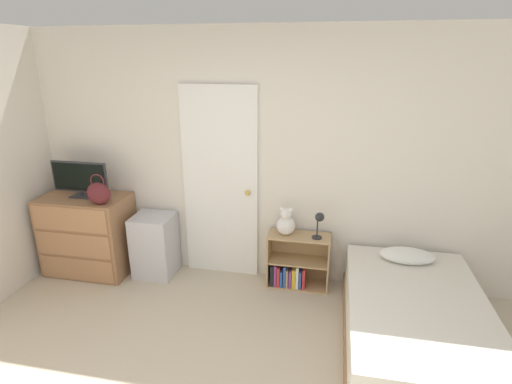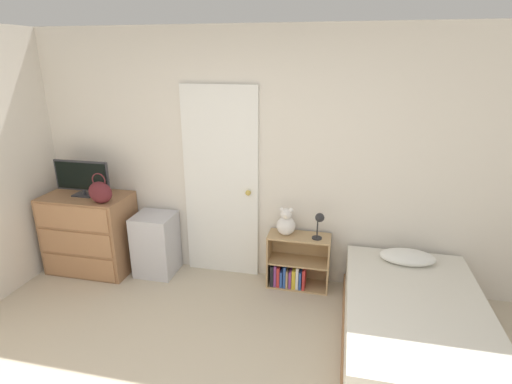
{
  "view_description": "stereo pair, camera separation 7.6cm",
  "coord_description": "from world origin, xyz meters",
  "px_view_note": "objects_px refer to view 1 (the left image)",
  "views": [
    {
      "loc": [
        0.8,
        -1.5,
        2.28
      ],
      "look_at": [
        0.08,
        2.05,
        1.03
      ],
      "focal_mm": 28.0,
      "sensor_mm": 36.0,
      "label": 1
    },
    {
      "loc": [
        0.87,
        -1.48,
        2.28
      ],
      "look_at": [
        0.08,
        2.05,
        1.03
      ],
      "focal_mm": 28.0,
      "sensor_mm": 36.0,
      "label": 2
    }
  ],
  "objects_px": {
    "storage_bin": "(155,245)",
    "tv": "(80,178)",
    "handbag": "(99,193)",
    "teddy_bear": "(286,223)",
    "desk_lamp": "(319,220)",
    "dresser": "(88,234)",
    "bookshelf": "(294,266)",
    "bed": "(415,324)"
  },
  "relations": [
    {
      "from": "bookshelf",
      "to": "teddy_bear",
      "type": "relative_size",
      "value": 2.17
    },
    {
      "from": "dresser",
      "to": "desk_lamp",
      "type": "distance_m",
      "value": 2.49
    },
    {
      "from": "bookshelf",
      "to": "handbag",
      "type": "bearing_deg",
      "value": -171.22
    },
    {
      "from": "tv",
      "to": "desk_lamp",
      "type": "relative_size",
      "value": 2.25
    },
    {
      "from": "dresser",
      "to": "bed",
      "type": "xyz_separation_m",
      "value": [
        3.29,
        -0.63,
        -0.2
      ]
    },
    {
      "from": "storage_bin",
      "to": "bed",
      "type": "bearing_deg",
      "value": -15.36
    },
    {
      "from": "tv",
      "to": "desk_lamp",
      "type": "distance_m",
      "value": 2.5
    },
    {
      "from": "storage_bin",
      "to": "tv",
      "type": "bearing_deg",
      "value": -175.47
    },
    {
      "from": "bookshelf",
      "to": "bed",
      "type": "xyz_separation_m",
      "value": [
        1.05,
        -0.77,
        0.02
      ]
    },
    {
      "from": "dresser",
      "to": "storage_bin",
      "type": "distance_m",
      "value": 0.74
    },
    {
      "from": "handbag",
      "to": "teddy_bear",
      "type": "bearing_deg",
      "value": 9.2
    },
    {
      "from": "bookshelf",
      "to": "tv",
      "type": "bearing_deg",
      "value": -176.87
    },
    {
      "from": "dresser",
      "to": "teddy_bear",
      "type": "bearing_deg",
      "value": 3.61
    },
    {
      "from": "tv",
      "to": "teddy_bear",
      "type": "relative_size",
      "value": 2.14
    },
    {
      "from": "teddy_bear",
      "to": "bed",
      "type": "bearing_deg",
      "value": -33.53
    },
    {
      "from": "dresser",
      "to": "storage_bin",
      "type": "bearing_deg",
      "value": 5.67
    },
    {
      "from": "bookshelf",
      "to": "teddy_bear",
      "type": "distance_m",
      "value": 0.48
    },
    {
      "from": "bookshelf",
      "to": "desk_lamp",
      "type": "relative_size",
      "value": 2.27
    },
    {
      "from": "tv",
      "to": "desk_lamp",
      "type": "height_order",
      "value": "tv"
    },
    {
      "from": "handbag",
      "to": "storage_bin",
      "type": "height_order",
      "value": "handbag"
    },
    {
      "from": "bookshelf",
      "to": "teddy_bear",
      "type": "xyz_separation_m",
      "value": [
        -0.1,
        -0.0,
        0.47
      ]
    },
    {
      "from": "teddy_bear",
      "to": "dresser",
      "type": "bearing_deg",
      "value": -176.39
    },
    {
      "from": "handbag",
      "to": "teddy_bear",
      "type": "relative_size",
      "value": 1.1
    },
    {
      "from": "handbag",
      "to": "bookshelf",
      "type": "xyz_separation_m",
      "value": [
        1.94,
        0.3,
        -0.76
      ]
    },
    {
      "from": "dresser",
      "to": "bookshelf",
      "type": "relative_size",
      "value": 1.44
    },
    {
      "from": "handbag",
      "to": "desk_lamp",
      "type": "xyz_separation_m",
      "value": [
        2.16,
        0.26,
        -0.22
      ]
    },
    {
      "from": "storage_bin",
      "to": "bookshelf",
      "type": "distance_m",
      "value": 1.51
    },
    {
      "from": "dresser",
      "to": "bed",
      "type": "height_order",
      "value": "dresser"
    },
    {
      "from": "desk_lamp",
      "to": "handbag",
      "type": "bearing_deg",
      "value": -173.15
    },
    {
      "from": "dresser",
      "to": "storage_bin",
      "type": "height_order",
      "value": "dresser"
    },
    {
      "from": "storage_bin",
      "to": "desk_lamp",
      "type": "bearing_deg",
      "value": 0.81
    },
    {
      "from": "storage_bin",
      "to": "bed",
      "type": "height_order",
      "value": "storage_bin"
    },
    {
      "from": "dresser",
      "to": "tv",
      "type": "bearing_deg",
      "value": 132.8
    },
    {
      "from": "storage_bin",
      "to": "bookshelf",
      "type": "xyz_separation_m",
      "value": [
        1.5,
        0.06,
        -0.12
      ]
    },
    {
      "from": "tv",
      "to": "bed",
      "type": "height_order",
      "value": "tv"
    },
    {
      "from": "tv",
      "to": "teddy_bear",
      "type": "height_order",
      "value": "tv"
    },
    {
      "from": "dresser",
      "to": "bookshelf",
      "type": "height_order",
      "value": "dresser"
    },
    {
      "from": "tv",
      "to": "storage_bin",
      "type": "xyz_separation_m",
      "value": [
        0.75,
        0.06,
        -0.72
      ]
    },
    {
      "from": "tv",
      "to": "teddy_bear",
      "type": "xyz_separation_m",
      "value": [
        2.15,
        0.12,
        -0.37
      ]
    },
    {
      "from": "tv",
      "to": "handbag",
      "type": "relative_size",
      "value": 1.95
    },
    {
      "from": "handbag",
      "to": "teddy_bear",
      "type": "distance_m",
      "value": 1.88
    },
    {
      "from": "tv",
      "to": "bed",
      "type": "distance_m",
      "value": 3.47
    }
  ]
}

